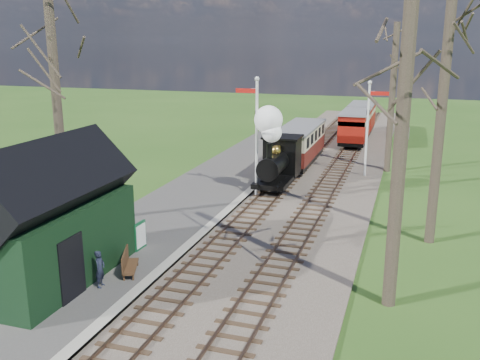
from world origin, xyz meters
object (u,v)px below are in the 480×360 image
Objects in this scene: semaphore_far at (369,122)px; red_carriage_b at (362,117)px; coach at (300,143)px; sign_board at (140,236)px; red_carriage_a at (355,127)px; semaphore_near at (255,128)px; station_shed at (48,220)px; person at (100,269)px; bench at (128,263)px; locomotive at (277,153)px.

red_carriage_b is (-1.77, 15.18, -1.86)m from semaphore_far.
sign_board is (-2.76, -16.32, -0.81)m from coach.
coach is at bearing -107.78° from red_carriage_a.
red_carriage_a is at bearing 77.88° from semaphore_near.
semaphore_far is 0.78× the size of coach.
station_shed is 0.86× the size of coach.
coach reaches higher than person.
sign_board is at bearing -102.82° from semaphore_near.
semaphore_far reaches higher than station_shed.
station_shed reaches higher than coach.
semaphore_near is 1.09× the size of semaphore_far.
bench is (-2.13, -18.40, -0.98)m from coach.
locomotive is 12.61m from bench.
semaphore_near reaches higher than red_carriage_b.
semaphore_far reaches higher than sign_board.
red_carriage_b is at bearing 79.85° from sign_board.
locomotive is at bearing -90.11° from coach.
coach is (4.30, 19.58, -0.72)m from station_shed.
person is at bearing -98.62° from red_carriage_b.
semaphore_far is 1.24× the size of locomotive.
red_carriage_a is 5.50m from red_carriage_b.
station_shed reaches higher than sign_board.
bench is at bearing -100.12° from red_carriage_a.
station_shed is 12.58m from semaphore_near.
red_carriage_b is 3.54× the size of bench.
station_shed reaches higher than red_carriage_b.
semaphore_near is 5.77× the size of sign_board.
semaphore_far reaches higher than locomotive.
station_shed is at bearing -107.60° from locomotive.
semaphore_near is 21.55m from red_carriage_b.
coach is 18.55m from bench.
semaphore_near reaches higher than station_shed.
red_carriage_b is (0.00, 5.50, 0.00)m from red_carriage_a.
station_shed is 5.84× the size of sign_board.
locomotive reaches higher than sign_board.
coach is at bearing -13.05° from person.
coach is 6.83× the size of sign_board.
station_shed reaches higher than person.
red_carriage_b is 32.37m from bench.
locomotive is 13.82m from person.
locomotive is 3.74× the size of person.
semaphore_far is 10.02m from red_carriage_a.
station_shed is at bearing -106.38° from semaphore_near.
locomotive reaches higher than red_carriage_a.
person is (-2.42, -13.55, -1.30)m from locomotive.
coach is (-4.37, 1.57, -1.80)m from semaphore_far.
red_carriage_a is (2.60, 8.11, -0.06)m from coach.
sign_board is at bearing -0.39° from person.
locomotive is 0.62× the size of coach.
semaphore_far is 1.12× the size of red_carriage_b.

